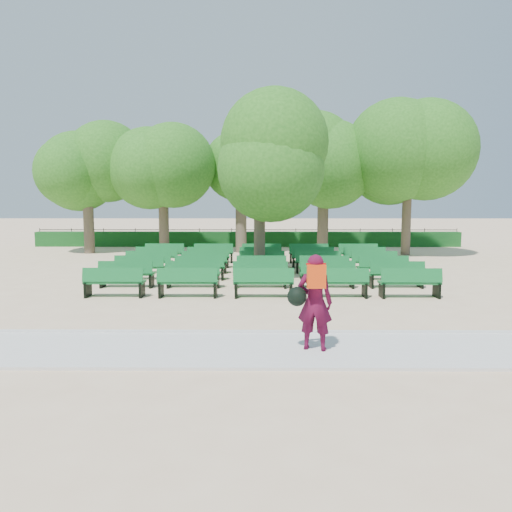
# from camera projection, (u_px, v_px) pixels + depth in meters

# --- Properties ---
(ground) EXTENTS (120.00, 120.00, 0.00)m
(ground) POSITION_uv_depth(u_px,v_px,m) (238.00, 285.00, 16.81)
(ground) COLOR beige
(paving) EXTENTS (30.00, 2.20, 0.06)m
(paving) POSITION_uv_depth(u_px,v_px,m) (220.00, 350.00, 9.46)
(paving) COLOR silver
(paving) RESTS_ON ground
(curb) EXTENTS (30.00, 0.12, 0.10)m
(curb) POSITION_uv_depth(u_px,v_px,m) (225.00, 333.00, 10.60)
(curb) COLOR silver
(curb) RESTS_ON ground
(hedge) EXTENTS (26.00, 0.70, 0.90)m
(hedge) POSITION_uv_depth(u_px,v_px,m) (248.00, 239.00, 30.68)
(hedge) COLOR #14501B
(hedge) RESTS_ON ground
(fence) EXTENTS (26.00, 0.10, 1.02)m
(fence) POSITION_uv_depth(u_px,v_px,m) (248.00, 246.00, 31.12)
(fence) COLOR black
(fence) RESTS_ON ground
(tree_line) EXTENTS (21.80, 6.80, 7.04)m
(tree_line) POSITION_uv_depth(u_px,v_px,m) (246.00, 253.00, 26.75)
(tree_line) COLOR #2F741F
(tree_line) RESTS_ON ground
(bench_array) EXTENTS (1.77, 0.57, 1.11)m
(bench_array) POSITION_uv_depth(u_px,v_px,m) (261.00, 274.00, 18.76)
(bench_array) COLOR #12682C
(bench_array) RESTS_ON ground
(tree_among) EXTENTS (4.60, 4.60, 6.20)m
(tree_among) POSITION_uv_depth(u_px,v_px,m) (260.00, 166.00, 18.44)
(tree_among) COLOR brown
(tree_among) RESTS_ON ground
(person) EXTENTS (0.89, 0.60, 1.81)m
(person) POSITION_uv_depth(u_px,v_px,m) (313.00, 301.00, 9.27)
(person) COLOR #4D0B26
(person) RESTS_ON ground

